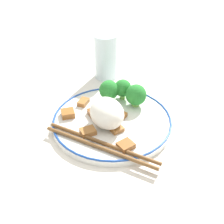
{
  "coord_description": "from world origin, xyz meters",
  "views": [
    {
      "loc": [
        -0.48,
        0.22,
        0.42
      ],
      "look_at": [
        0.0,
        0.0,
        0.03
      ],
      "focal_mm": 50.0,
      "sensor_mm": 36.0,
      "label": 1
    }
  ],
  "objects": [
    {
      "name": "meat_on_rice_edge",
      "position": [
        0.0,
        -0.02,
        0.02
      ],
      "size": [
        0.04,
        0.04,
        0.01
      ],
      "color": "brown",
      "rests_on": "plate"
    },
    {
      "name": "meat_mid_right",
      "position": [
        0.03,
        0.03,
        0.02
      ],
      "size": [
        0.03,
        0.02,
        0.01
      ],
      "color": "brown",
      "rests_on": "plate"
    },
    {
      "name": "meat_near_back",
      "position": [
        0.08,
        0.04,
        0.02
      ],
      "size": [
        0.03,
        0.03,
        0.01
      ],
      "color": "#9E6633",
      "rests_on": "plate"
    },
    {
      "name": "rice_mound",
      "position": [
        -0.01,
        0.02,
        0.04
      ],
      "size": [
        0.08,
        0.07,
        0.06
      ],
      "color": "white",
      "rests_on": "plate"
    },
    {
      "name": "plate",
      "position": [
        0.0,
        0.0,
        0.01
      ],
      "size": [
        0.26,
        0.26,
        0.02
      ],
      "color": "white",
      "rests_on": "ground_plane"
    },
    {
      "name": "meat_near_left",
      "position": [
        -0.04,
        0.01,
        0.02
      ],
      "size": [
        0.03,
        0.03,
        0.01
      ],
      "color": "#9E6633",
      "rests_on": "plate"
    },
    {
      "name": "ground_plane",
      "position": [
        0.0,
        0.0,
        0.0
      ],
      "size": [
        3.0,
        3.0,
        0.0
      ],
      "primitive_type": "plane",
      "color": "silver"
    },
    {
      "name": "chopsticks",
      "position": [
        -0.07,
        0.05,
        0.02
      ],
      "size": [
        0.21,
        0.17,
        0.01
      ],
      "color": "brown",
      "rests_on": "plate"
    },
    {
      "name": "meat_mid_left",
      "position": [
        -0.09,
        0.01,
        0.02
      ],
      "size": [
        0.03,
        0.03,
        0.01
      ],
      "color": "brown",
      "rests_on": "plate"
    },
    {
      "name": "drinking_glass",
      "position": [
        0.2,
        -0.07,
        0.06
      ],
      "size": [
        0.06,
        0.06,
        0.12
      ],
      "color": "silver",
      "rests_on": "ground_plane"
    },
    {
      "name": "broccoli_back_center",
      "position": [
        0.06,
        -0.06,
        0.04
      ],
      "size": [
        0.04,
        0.04,
        0.05
      ],
      "color": "#72AD4C",
      "rests_on": "plate"
    },
    {
      "name": "broccoli_back_left",
      "position": [
        0.03,
        -0.07,
        0.04
      ],
      "size": [
        0.05,
        0.05,
        0.05
      ],
      "color": "#72AD4C",
      "rests_on": "plate"
    },
    {
      "name": "meat_near_front",
      "position": [
        -0.02,
        0.06,
        0.02
      ],
      "size": [
        0.02,
        0.03,
        0.01
      ],
      "color": "#9E6633",
      "rests_on": "plate"
    },
    {
      "name": "meat_near_right",
      "position": [
        0.05,
        0.08,
        0.02
      ],
      "size": [
        0.03,
        0.03,
        0.01
      ],
      "color": "#995B28",
      "rests_on": "plate"
    },
    {
      "name": "broccoli_back_right",
      "position": [
        0.07,
        -0.02,
        0.04
      ],
      "size": [
        0.05,
        0.05,
        0.05
      ],
      "color": "#72AD4C",
      "rests_on": "plate"
    }
  ]
}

